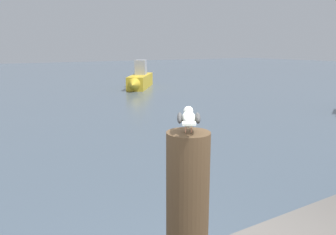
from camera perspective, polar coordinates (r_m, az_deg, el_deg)
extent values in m
cylinder|color=#4C3823|center=(2.32, 3.33, -15.29)|extent=(0.29, 0.29, 1.06)
cylinder|color=tan|center=(2.12, 4.00, -2.12)|extent=(0.01, 0.01, 0.04)
cylinder|color=tan|center=(2.12, 3.03, -2.12)|extent=(0.01, 0.01, 0.04)
ellipsoid|color=silver|center=(2.11, 3.54, -0.28)|extent=(0.20, 0.24, 0.10)
sphere|color=silver|center=(2.24, 3.48, 1.13)|extent=(0.06, 0.06, 0.06)
cone|color=gold|center=(2.29, 3.46, 1.29)|extent=(0.04, 0.05, 0.02)
cube|color=silver|center=(1.97, 3.61, -1.03)|extent=(0.11, 0.10, 0.01)
ellipsoid|color=#3B3B3B|center=(2.10, 5.10, -0.08)|extent=(0.13, 0.18, 0.06)
ellipsoid|color=#3B3B3B|center=(2.10, 1.99, -0.06)|extent=(0.13, 0.18, 0.06)
cube|color=yellow|center=(23.37, -4.72, 6.17)|extent=(3.44, 4.07, 0.89)
cone|color=yellow|center=(21.01, -5.89, 5.61)|extent=(1.38, 1.38, 0.99)
cube|color=#B2B2B7|center=(23.54, -4.65, 8.52)|extent=(1.14, 1.19, 1.00)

